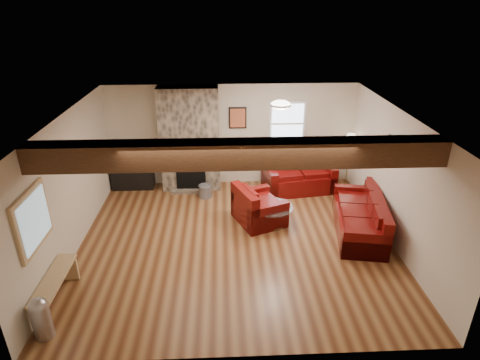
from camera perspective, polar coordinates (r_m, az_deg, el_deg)
The scene contains 18 objects.
room at distance 7.30m, azimuth -0.62°, elevation -0.50°, with size 8.00×8.00×8.00m.
oak_beam at distance 5.74m, azimuth -0.21°, elevation 3.72°, with size 6.00×0.36×0.38m, color #321C0F.
chimney_breast at distance 9.65m, azimuth -7.13°, elevation 5.57°, with size 1.40×0.67×2.50m.
back_window at distance 9.85m, azimuth 6.73°, elevation 8.01°, with size 0.90×0.08×1.10m, color silver, non-canonical shape.
hatch_window at distance 6.48m, azimuth -27.35°, elevation -5.04°, with size 0.08×1.00×0.90m, color tan, non-canonical shape.
ceiling_dome at distance 7.82m, azimuth 5.80°, elevation 10.39°, with size 0.40×0.40×0.18m, color white, non-canonical shape.
artwork_back at distance 9.69m, azimuth -0.33°, elevation 8.82°, with size 0.42×0.06×0.52m, color black, non-canonical shape.
artwork_right at distance 8.04m, azimuth 20.93°, elevation 4.09°, with size 0.06×0.55×0.42m, color black, non-canonical shape.
sofa_three at distance 8.37m, azimuth 16.63°, elevation -4.72°, with size 2.04×0.85×0.79m, color #450408, non-canonical shape.
loveseat at distance 9.84m, azimuth 8.35°, elevation 0.97°, with size 1.65×0.95×0.87m, color #450408, non-canonical shape.
armchair_red at distance 8.39m, azimuth 2.77°, elevation -3.46°, with size 0.99×0.87×0.80m, color #450408, non-canonical shape.
coffee_table at distance 8.39m, azimuth 4.62°, elevation -5.03°, with size 0.85×0.85×0.45m.
tv_cabinet at distance 10.26m, azimuth -14.93°, elevation 0.25°, with size 1.00×0.40×0.50m, color black.
television at distance 10.08m, azimuth -15.23°, elevation 2.76°, with size 0.81×0.11×0.47m, color black.
floor_lamp at distance 9.87m, azimuth 15.43°, elevation 5.19°, with size 0.36×0.36×1.41m.
pine_bench at distance 6.99m, azimuth -24.69°, elevation -14.14°, with size 0.30×1.28×0.48m, color tan, non-canonical shape.
pedal_bin at distance 6.46m, azimuth -26.47°, elevation -17.13°, with size 0.26×0.26×0.66m, color #A5A4A9, non-canonical shape.
coal_bucket at distance 9.53m, azimuth -4.99°, elevation -1.54°, with size 0.33×0.33×0.31m, color gray, non-canonical shape.
Camera 1 is at (-0.23, -6.60, 4.38)m, focal length 30.00 mm.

